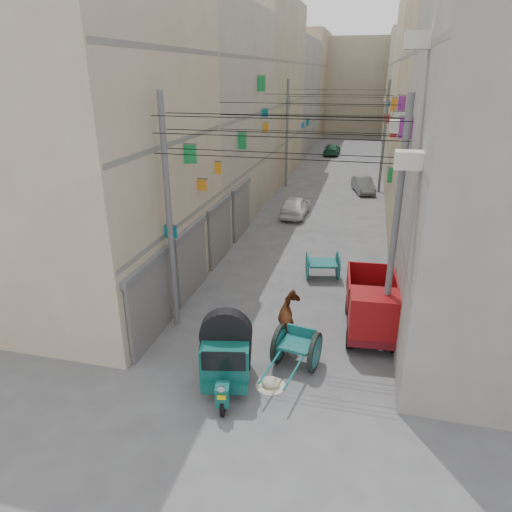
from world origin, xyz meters
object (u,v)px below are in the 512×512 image
(auto_rickshaw, at_px, (226,352))
(distant_car_green, at_px, (332,150))
(horse, at_px, (291,321))
(tonga_cart, at_px, (297,347))
(feed_sack, at_px, (271,382))
(mini_truck, at_px, (372,312))
(distant_car_grey, at_px, (363,185))
(second_cart, at_px, (323,264))
(distant_car_white, at_px, (295,206))

(auto_rickshaw, xyz_separation_m, distant_car_green, (-0.56, 40.74, -0.50))
(auto_rickshaw, relative_size, horse, 1.46)
(tonga_cart, height_order, feed_sack, tonga_cart)
(mini_truck, xyz_separation_m, horse, (-2.61, -0.94, -0.21))
(feed_sack, bearing_deg, distant_car_grey, 85.37)
(feed_sack, xyz_separation_m, distant_car_green, (-1.82, 40.57, 0.44))
(feed_sack, bearing_deg, auto_rickshaw, -172.39)
(second_cart, relative_size, distant_car_green, 0.41)
(distant_car_white, relative_size, distant_car_green, 0.93)
(tonga_cart, relative_size, distant_car_grey, 0.84)
(mini_truck, height_order, distant_car_grey, mini_truck)
(feed_sack, bearing_deg, mini_truck, 51.02)
(second_cart, distance_m, distant_car_green, 32.80)
(distant_car_grey, distance_m, distant_car_green, 16.85)
(tonga_cart, bearing_deg, distant_car_grey, 96.01)
(tonga_cart, height_order, second_cart, tonga_cart)
(horse, height_order, distant_car_white, horse)
(distant_car_white, height_order, distant_car_grey, distant_car_white)
(second_cart, xyz_separation_m, distant_car_green, (-2.46, 32.71, -0.09))
(tonga_cart, xyz_separation_m, feed_sack, (-0.56, -1.18, -0.51))
(distant_car_white, bearing_deg, tonga_cart, 101.18)
(distant_car_white, height_order, distant_car_green, distant_car_white)
(distant_car_green, bearing_deg, auto_rickshaw, 92.37)
(horse, xyz_separation_m, distant_car_green, (-1.97, 38.10, -0.20))
(auto_rickshaw, height_order, distant_car_grey, auto_rickshaw)
(auto_rickshaw, bearing_deg, distant_car_grey, 70.36)
(mini_truck, distance_m, horse, 2.78)
(mini_truck, bearing_deg, horse, -164.03)
(tonga_cart, relative_size, second_cart, 1.77)
(tonga_cart, distance_m, feed_sack, 1.40)
(tonga_cart, xyz_separation_m, mini_truck, (2.21, 2.23, 0.34))
(mini_truck, height_order, horse, mini_truck)
(feed_sack, bearing_deg, distant_car_green, 92.57)
(mini_truck, bearing_deg, tonga_cart, -138.55)
(distant_car_grey, bearing_deg, distant_car_white, -133.13)
(distant_car_grey, height_order, distant_car_green, distant_car_green)
(feed_sack, height_order, distant_car_green, distant_car_green)
(auto_rickshaw, bearing_deg, tonga_cart, 24.51)
(feed_sack, bearing_deg, horse, 86.44)
(second_cart, height_order, feed_sack, second_cart)
(auto_rickshaw, bearing_deg, distant_car_green, 78.69)
(distant_car_grey, relative_size, distant_car_green, 0.87)
(second_cart, bearing_deg, distant_car_white, 94.46)
(tonga_cart, bearing_deg, feed_sack, -105.72)
(tonga_cart, distance_m, distant_car_green, 39.46)
(tonga_cart, xyz_separation_m, second_cart, (0.08, 6.68, 0.01))
(horse, bearing_deg, mini_truck, -176.74)
(second_cart, distance_m, distant_car_grey, 16.35)
(second_cart, bearing_deg, horse, -107.12)
(auto_rickshaw, relative_size, tonga_cart, 0.93)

